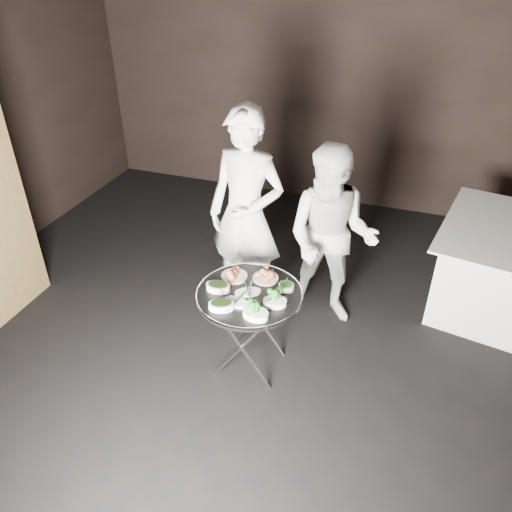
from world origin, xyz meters
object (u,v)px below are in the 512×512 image
(tray_stand, at_px, (249,328))
(waiter_right, at_px, (331,238))
(serving_tray, at_px, (249,295))
(waiter_left, at_px, (246,215))

(tray_stand, bearing_deg, waiter_right, 63.10)
(serving_tray, bearing_deg, waiter_left, 111.68)
(tray_stand, relative_size, waiter_right, 0.43)
(serving_tray, height_order, waiter_right, waiter_right)
(tray_stand, bearing_deg, serving_tray, 180.00)
(waiter_left, bearing_deg, serving_tray, -61.68)
(tray_stand, xyz_separation_m, serving_tray, (-0.00, 0.00, 0.32))
(tray_stand, xyz_separation_m, waiter_right, (0.42, 0.83, 0.41))
(waiter_left, xyz_separation_m, waiter_right, (0.72, 0.07, -0.12))
(tray_stand, relative_size, waiter_left, 0.38)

